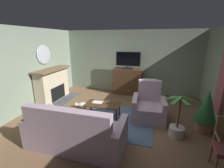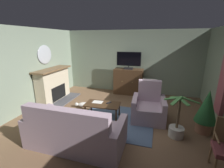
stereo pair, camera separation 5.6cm
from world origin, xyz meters
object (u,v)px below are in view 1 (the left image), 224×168
at_px(folded_newspaper, 98,102).
at_px(cat, 82,105).
at_px(tv_remote, 109,103).
at_px(sofa_floral, 75,133).
at_px(coffee_table, 103,105).
at_px(television, 128,60).
at_px(fireplace, 53,86).
at_px(wall_mirror_oval, 44,55).
at_px(tv_cabinet, 128,82).
at_px(armchair_beside_cabinet, 148,108).
at_px(potted_plant_small_fern_corner, 206,109).
at_px(potted_plant_tall_palm_by_window, 177,127).

height_order(folded_newspaper, cat, folded_newspaper).
distance_m(tv_remote, sofa_floral, 1.51).
bearing_deg(coffee_table, sofa_floral, -95.88).
bearing_deg(television, fireplace, -150.15).
xyz_separation_m(folded_newspaper, cat, (-0.74, 0.43, -0.36)).
relative_size(wall_mirror_oval, tv_cabinet, 0.61).
distance_m(tv_cabinet, tv_remote, 2.20).
distance_m(folded_newspaper, cat, 0.93).
height_order(tv_cabinet, folded_newspaper, tv_cabinet).
bearing_deg(tv_cabinet, cat, -124.87).
relative_size(wall_mirror_oval, armchair_beside_cabinet, 0.64).
bearing_deg(folded_newspaper, cat, 148.43).
relative_size(coffee_table, folded_newspaper, 3.44).
bearing_deg(potted_plant_small_fern_corner, coffee_table, -179.75).
distance_m(fireplace, folded_newspaper, 2.15).
distance_m(wall_mirror_oval, armchair_beside_cabinet, 4.02).
height_order(folded_newspaper, potted_plant_small_fern_corner, potted_plant_small_fern_corner).
bearing_deg(wall_mirror_oval, sofa_floral, -43.05).
bearing_deg(cat, television, 54.31).
relative_size(coffee_table, cat, 1.56).
bearing_deg(potted_plant_tall_palm_by_window, television, 122.63).
bearing_deg(folded_newspaper, armchair_beside_cabinet, 7.77).
relative_size(folded_newspaper, potted_plant_tall_palm_by_window, 0.29).
bearing_deg(armchair_beside_cabinet, fireplace, 172.20).
xyz_separation_m(fireplace, potted_plant_tall_palm_by_window, (4.20, -1.16, -0.35)).
distance_m(fireplace, armchair_beside_cabinet, 3.54).
relative_size(tv_remote, cat, 0.26).
relative_size(tv_cabinet, cat, 1.79).
distance_m(folded_newspaper, armchair_beside_cabinet, 1.50).
height_order(coffee_table, sofa_floral, sofa_floral).
relative_size(folded_newspaper, armchair_beside_cabinet, 0.27).
xyz_separation_m(fireplace, coffee_table, (2.21, -0.78, -0.19)).
xyz_separation_m(fireplace, tv_cabinet, (2.53, 1.51, -0.07)).
bearing_deg(fireplace, sofa_floral, -46.29).
bearing_deg(fireplace, tv_remote, -16.17).
bearing_deg(potted_plant_tall_palm_by_window, potted_plant_small_fern_corner, 29.93).
xyz_separation_m(potted_plant_tall_palm_by_window, cat, (-2.92, 0.88, -0.14)).
height_order(armchair_beside_cabinet, cat, armchair_beside_cabinet).
distance_m(potted_plant_tall_palm_by_window, cat, 3.05).
relative_size(tv_remote, potted_plant_tall_palm_by_window, 0.17).
relative_size(coffee_table, tv_remote, 6.07).
bearing_deg(potted_plant_small_fern_corner, tv_remote, 178.01).
xyz_separation_m(sofa_floral, cat, (-0.78, 1.88, -0.25)).
relative_size(tv_remote, sofa_floral, 0.08).
bearing_deg(tv_remote, cat, -83.47).
height_order(wall_mirror_oval, armchair_beside_cabinet, wall_mirror_oval).
bearing_deg(folded_newspaper, potted_plant_small_fern_corner, -2.43).
height_order(fireplace, potted_plant_tall_palm_by_window, fireplace).
bearing_deg(cat, wall_mirror_oval, 169.68).
bearing_deg(folded_newspaper, tv_remote, 3.34).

